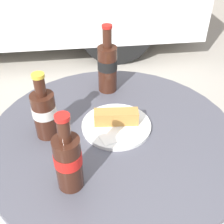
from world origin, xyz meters
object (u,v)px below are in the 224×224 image
Objects in this scene: cola_bottle_center at (45,112)px; lunch_plate_near at (116,123)px; cola_bottle_right at (107,66)px; cola_bottle_left at (68,160)px; bistro_table at (113,163)px.

lunch_plate_near is (0.21, 0.01, -0.07)m from cola_bottle_center.
cola_bottle_right reaches higher than cola_bottle_center.
cola_bottle_center is (-0.07, 0.20, -0.00)m from cola_bottle_left.
cola_bottle_right reaches higher than bistro_table.
lunch_plate_near is (0.15, 0.21, -0.07)m from cola_bottle_left.
bistro_table is 0.35m from cola_bottle_right.
bistro_table is 0.31m from cola_bottle_center.
lunch_plate_near is (0.00, -0.22, -0.08)m from cola_bottle_right.
cola_bottle_left reaches higher than lunch_plate_near.
bistro_table is 3.74× the size of cola_bottle_center.
bistro_table is 3.55× the size of cola_bottle_left.
cola_bottle_center is (-0.21, -0.23, -0.02)m from cola_bottle_right.
cola_bottle_center is at bearing -178.37° from lunch_plate_near.
lunch_plate_near is at bearing -89.47° from cola_bottle_right.
cola_bottle_center is (-0.20, 0.02, 0.23)m from bistro_table.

